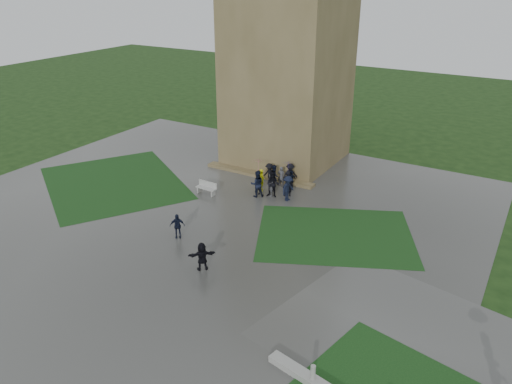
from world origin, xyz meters
The scene contains 10 objects.
ground centered at (0.00, 0.00, 0.00)m, with size 120.00×120.00×0.00m, color black.
plaza centered at (0.00, 2.00, 0.01)m, with size 34.00×34.00×0.02m, color #3C3C39.
lawn_inset_left centered at (-8.50, 4.00, 0.03)m, with size 11.00×9.00×0.01m, color #123412.
lawn_inset_right centered at (8.50, 5.00, 0.03)m, with size 9.00×7.00×0.01m, color #123412.
tower centered at (0.00, 15.00, 9.00)m, with size 8.00×8.00×18.00m, color brown.
tower_plinth centered at (0.00, 10.60, 0.13)m, with size 9.00×0.80×0.22m, color brown.
bench centered at (-1.48, 5.91, 0.48)m, with size 1.55×0.53×0.89m.
visitor_cluster centered at (2.56, 8.58, 1.06)m, with size 3.35×3.90×2.55m.
pedestrian_mid centered at (0.71, 0.01, 0.77)m, with size 0.87×0.50×1.49m, color black.
pedestrian_near centered at (3.99, -2.02, 0.80)m, with size 1.44×0.52×1.56m, color black.
Camera 1 is at (17.71, -19.66, 14.37)m, focal length 35.00 mm.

